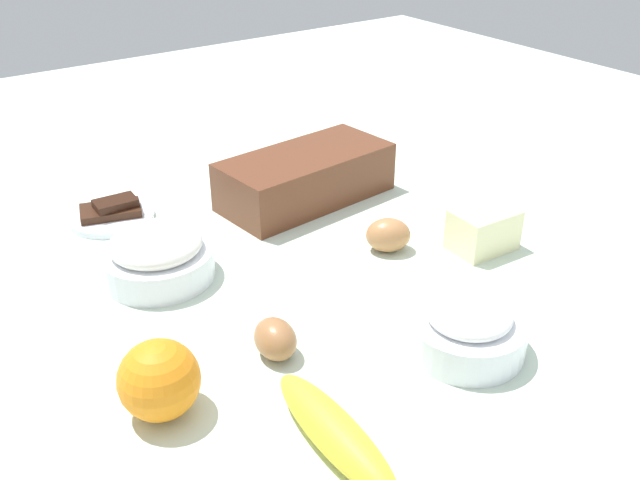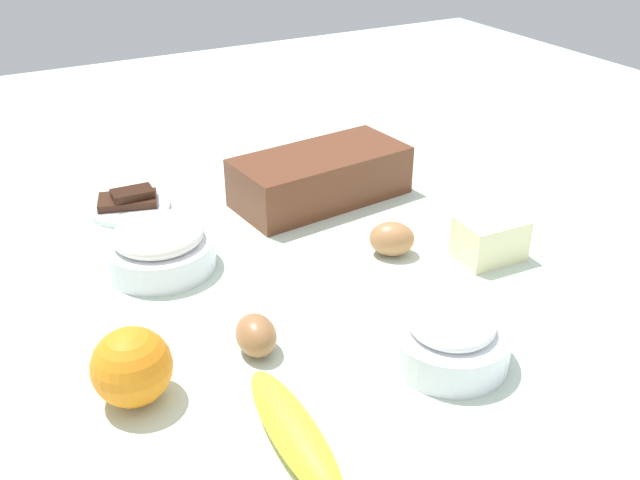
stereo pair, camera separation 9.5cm
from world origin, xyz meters
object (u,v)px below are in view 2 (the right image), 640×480
at_px(egg_near_butter, 256,335).
at_px(egg_beside_bowl, 392,239).
at_px(loaf_pan, 321,175).
at_px(orange_fruit, 132,367).
at_px(chocolate_plate, 129,204).
at_px(sugar_bowl, 450,338).
at_px(flour_bowl, 159,246).
at_px(banana, 294,432).
at_px(butter_block, 490,239).

distance_m(egg_near_butter, egg_beside_bowl, 0.28).
bearing_deg(loaf_pan, orange_fruit, -146.26).
bearing_deg(egg_near_butter, chocolate_plate, 93.90).
bearing_deg(loaf_pan, sugar_bowl, -105.40).
bearing_deg(egg_beside_bowl, orange_fruit, -163.11).
height_order(flour_bowl, banana, flour_bowl).
bearing_deg(flour_bowl, loaf_pan, 15.99).
bearing_deg(butter_block, egg_near_butter, -174.37).
bearing_deg(chocolate_plate, egg_near_butter, -86.10).
distance_m(loaf_pan, egg_beside_bowl, 0.21).
height_order(loaf_pan, flour_bowl, loaf_pan).
distance_m(loaf_pan, sugar_bowl, 0.44).
distance_m(sugar_bowl, chocolate_plate, 0.59).
height_order(loaf_pan, chocolate_plate, loaf_pan).
relative_size(egg_near_butter, chocolate_plate, 0.46).
bearing_deg(sugar_bowl, chocolate_plate, 111.15).
bearing_deg(egg_near_butter, loaf_pan, 50.89).
bearing_deg(flour_bowl, banana, -88.67).
relative_size(banana, chocolate_plate, 1.46).
relative_size(loaf_pan, sugar_bowl, 2.19).
bearing_deg(sugar_bowl, banana, -170.61).
bearing_deg(sugar_bowl, flour_bowl, 122.29).
bearing_deg(egg_beside_bowl, butter_block, -33.02).
bearing_deg(banana, egg_beside_bowl, 42.42).
bearing_deg(orange_fruit, chocolate_plate, 75.55).
xyz_separation_m(banana, chocolate_plate, (0.00, 0.58, -0.01)).
relative_size(flour_bowl, orange_fruit, 1.79).
bearing_deg(egg_near_butter, egg_beside_bowl, 23.15).
relative_size(flour_bowl, butter_block, 1.66).
distance_m(butter_block, egg_beside_bowl, 0.14).
height_order(egg_near_butter, egg_beside_bowl, egg_beside_bowl).
height_order(butter_block, egg_near_butter, butter_block).
xyz_separation_m(loaf_pan, egg_beside_bowl, (0.00, -0.21, -0.02)).
height_order(butter_block, egg_beside_bowl, butter_block).
distance_m(orange_fruit, butter_block, 0.52).
xyz_separation_m(loaf_pan, egg_near_butter, (-0.26, -0.32, -0.02)).
relative_size(flour_bowl, sugar_bowl, 1.12).
bearing_deg(butter_block, loaf_pan, 112.31).
distance_m(banana, egg_near_butter, 0.16).
height_order(banana, egg_beside_bowl, egg_beside_bowl).
bearing_deg(chocolate_plate, orange_fruit, -104.45).
distance_m(banana, orange_fruit, 0.18).
bearing_deg(chocolate_plate, banana, -90.03).
distance_m(orange_fruit, chocolate_plate, 0.46).
bearing_deg(orange_fruit, egg_near_butter, 4.54).
bearing_deg(chocolate_plate, butter_block, -44.36).
bearing_deg(chocolate_plate, flour_bowl, -92.68).
relative_size(banana, butter_block, 2.11).
relative_size(loaf_pan, egg_beside_bowl, 4.58).
xyz_separation_m(loaf_pan, sugar_bowl, (-0.07, -0.43, -0.01)).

